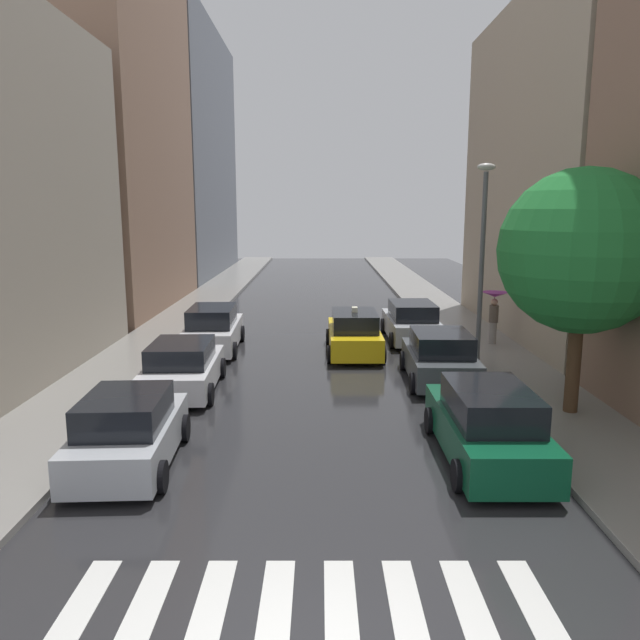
{
  "coord_description": "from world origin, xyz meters",
  "views": [
    {
      "loc": [
        0.16,
        -6.21,
        5.44
      ],
      "look_at": [
        0.18,
        16.6,
        1.22
      ],
      "focal_mm": 34.2,
      "sensor_mm": 36.0,
      "label": 1
    }
  ],
  "objects": [
    {
      "name": "ground_plane",
      "position": [
        0.0,
        24.0,
        -0.02
      ],
      "size": [
        28.0,
        72.0,
        0.04
      ],
      "primitive_type": "cube",
      "color": "#28282B"
    },
    {
      "name": "sidewalk_left",
      "position": [
        -6.5,
        24.0,
        0.07
      ],
      "size": [
        3.0,
        72.0,
        0.15
      ],
      "primitive_type": "cube",
      "color": "gray",
      "rests_on": "ground"
    },
    {
      "name": "sidewalk_right",
      "position": [
        6.5,
        24.0,
        0.07
      ],
      "size": [
        3.0,
        72.0,
        0.15
      ],
      "primitive_type": "cube",
      "color": "gray",
      "rests_on": "ground"
    },
    {
      "name": "crosswalk_stripes",
      "position": [
        0.0,
        1.35,
        0.01
      ],
      "size": [
        6.75,
        2.2,
        0.01
      ],
      "color": "silver",
      "rests_on": "ground"
    },
    {
      "name": "building_left_mid",
      "position": [
        -11.0,
        27.01,
        10.35
      ],
      "size": [
        6.0,
        13.85,
        20.7
      ],
      "primitive_type": "cube",
      "color": "#8C6B56",
      "rests_on": "ground"
    },
    {
      "name": "building_left_far",
      "position": [
        -11.0,
        44.33,
        9.65
      ],
      "size": [
        6.0,
        19.97,
        19.3
      ],
      "primitive_type": "cube",
      "color": "slate",
      "rests_on": "ground"
    },
    {
      "name": "building_right_mid",
      "position": [
        11.0,
        19.95,
        6.89
      ],
      "size": [
        6.0,
        14.5,
        13.78
      ],
      "primitive_type": "cube",
      "color": "#B2A38C",
      "rests_on": "ground"
    },
    {
      "name": "parked_car_left_nearest",
      "position": [
        -3.9,
        6.03,
        0.76
      ],
      "size": [
        2.2,
        4.1,
        1.62
      ],
      "rotation": [
        0.0,
        0.0,
        1.62
      ],
      "color": "#B2B7BF",
      "rests_on": "ground"
    },
    {
      "name": "parked_car_left_second",
      "position": [
        -3.95,
        11.42,
        0.73
      ],
      "size": [
        2.27,
        4.36,
        1.54
      ],
      "rotation": [
        0.0,
        0.0,
        1.61
      ],
      "color": "silver",
      "rests_on": "ground"
    },
    {
      "name": "parked_car_left_third",
      "position": [
        -3.96,
        16.78,
        0.8
      ],
      "size": [
        2.19,
        4.68,
        1.72
      ],
      "rotation": [
        0.0,
        0.0,
        1.6
      ],
      "color": "silver",
      "rests_on": "ground"
    },
    {
      "name": "parked_car_right_nearest",
      "position": [
        3.79,
        6.35,
        0.79
      ],
      "size": [
        2.06,
        4.71,
        1.69
      ],
      "rotation": [
        0.0,
        0.0,
        1.57
      ],
      "color": "#0C4C2D",
      "rests_on": "ground"
    },
    {
      "name": "parked_car_right_second",
      "position": [
        3.95,
        12.43,
        0.77
      ],
      "size": [
        2.24,
        4.16,
        1.64
      ],
      "rotation": [
        0.0,
        0.0,
        1.55
      ],
      "color": "#474C51",
      "rests_on": "ground"
    },
    {
      "name": "parked_car_right_third",
      "position": [
        3.95,
        18.53,
        0.76
      ],
      "size": [
        2.2,
        4.6,
        1.62
      ],
      "rotation": [
        0.0,
        0.0,
        1.59
      ],
      "color": "#B2B7BF",
      "rests_on": "ground"
    },
    {
      "name": "taxi_midroad",
      "position": [
        1.45,
        16.22,
        0.76
      ],
      "size": [
        2.09,
        4.54,
        1.81
      ],
      "rotation": [
        0.0,
        0.0,
        1.58
      ],
      "color": "yellow",
      "rests_on": "ground"
    },
    {
      "name": "pedestrian_foreground",
      "position": [
        6.99,
        17.31,
        1.65
      ],
      "size": [
        1.02,
        1.02,
        2.05
      ],
      "rotation": [
        0.0,
        0.0,
        5.88
      ],
      "color": "gray",
      "rests_on": "sidewalk_right"
    },
    {
      "name": "street_tree_right",
      "position": [
        6.77,
        9.15,
        4.35
      ],
      "size": [
        4.18,
        4.18,
        6.3
      ],
      "color": "#513823",
      "rests_on": "sidewalk_right"
    },
    {
      "name": "lamp_post_right",
      "position": [
        5.55,
        14.04,
        4.03
      ],
      "size": [
        0.6,
        0.28,
        6.71
      ],
      "color": "#595B60",
      "rests_on": "sidewalk_right"
    }
  ]
}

